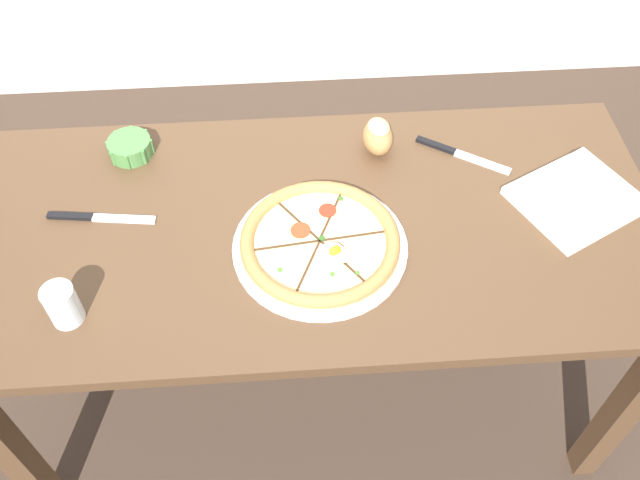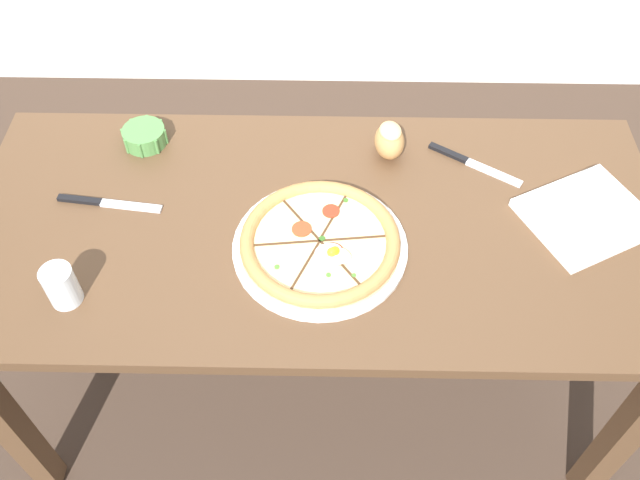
# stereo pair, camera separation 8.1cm
# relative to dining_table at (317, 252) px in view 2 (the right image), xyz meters

# --- Properties ---
(ground_plane) EXTENTS (12.00, 12.00, 0.00)m
(ground_plane) POSITION_rel_dining_table_xyz_m (0.00, 0.00, -0.64)
(ground_plane) COLOR #3D2D23
(dining_table) EXTENTS (1.57, 0.72, 0.74)m
(dining_table) POSITION_rel_dining_table_xyz_m (0.00, 0.00, 0.00)
(dining_table) COLOR #513823
(dining_table) RESTS_ON ground_plane
(pizza) EXTENTS (0.38, 0.38, 0.05)m
(pizza) POSITION_rel_dining_table_xyz_m (0.01, -0.07, 0.12)
(pizza) COLOR white
(pizza) RESTS_ON dining_table
(ramekin_bowl) EXTENTS (0.11, 0.11, 0.04)m
(ramekin_bowl) POSITION_rel_dining_table_xyz_m (-0.43, 0.25, 0.12)
(ramekin_bowl) COLOR #4C8442
(ramekin_bowl) RESTS_ON dining_table
(napkin_folded) EXTENTS (0.33, 0.31, 0.04)m
(napkin_folded) POSITION_rel_dining_table_xyz_m (0.60, 0.02, 0.12)
(napkin_folded) COLOR silver
(napkin_folded) RESTS_ON dining_table
(bread_piece_near) EXTENTS (0.08, 0.10, 0.08)m
(bread_piece_near) POSITION_rel_dining_table_xyz_m (0.17, 0.23, 0.15)
(bread_piece_near) COLOR #B27F47
(bread_piece_near) RESTS_ON dining_table
(knife_main) EXTENTS (0.24, 0.05, 0.01)m
(knife_main) POSITION_rel_dining_table_xyz_m (-0.47, 0.05, 0.11)
(knife_main) COLOR silver
(knife_main) RESTS_ON dining_table
(knife_spare) EXTENTS (0.21, 0.15, 0.01)m
(knife_spare) POSITION_rel_dining_table_xyz_m (0.37, 0.19, 0.11)
(knife_spare) COLOR silver
(knife_spare) RESTS_ON dining_table
(water_glass) EXTENTS (0.06, 0.06, 0.09)m
(water_glass) POSITION_rel_dining_table_xyz_m (-0.50, -0.21, 0.14)
(water_glass) COLOR white
(water_glass) RESTS_ON dining_table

